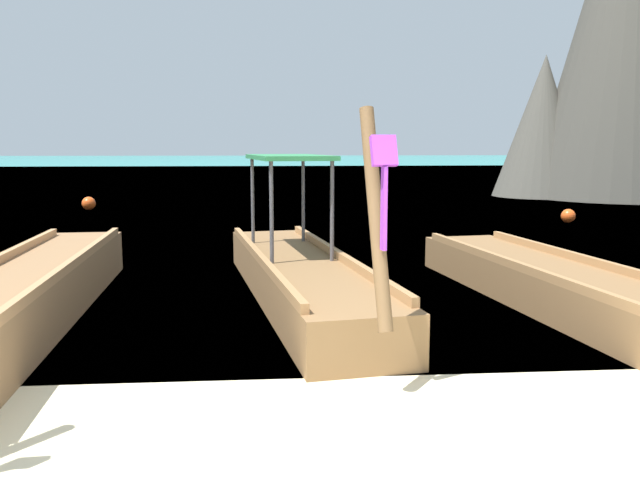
# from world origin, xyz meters

# --- Properties ---
(sea_water) EXTENTS (120.00, 120.00, 0.00)m
(sea_water) POSITION_xyz_m (0.00, 62.16, 0.00)
(sea_water) COLOR teal
(sea_water) RESTS_ON ground
(longtail_boat_orange_ribbon) EXTENTS (1.38, 7.24, 2.46)m
(longtail_boat_orange_ribbon) POSITION_xyz_m (-3.26, 3.98, 0.32)
(longtail_boat_orange_ribbon) COLOR olive
(longtail_boat_orange_ribbon) RESTS_ON ground
(longtail_boat_violet_ribbon) EXTENTS (2.00, 6.37, 2.30)m
(longtail_boat_violet_ribbon) POSITION_xyz_m (-0.19, 5.04, 0.33)
(longtail_boat_violet_ribbon) COLOR brown
(longtail_boat_violet_ribbon) RESTS_ON ground
(longtail_boat_green_ribbon) EXTENTS (2.04, 7.28, 2.32)m
(longtail_boat_green_ribbon) POSITION_xyz_m (3.01, 4.01, 0.26)
(longtail_boat_green_ribbon) COLOR brown
(longtail_boat_green_ribbon) RESTS_ON ground
(karst_rock) EXTENTS (8.15, 6.95, 13.90)m
(karst_rock) POSITION_xyz_m (12.58, 21.05, 6.57)
(karst_rock) COLOR #47443D
(karst_rock) RESTS_ON ground
(mooring_buoy_near) EXTENTS (0.41, 0.41, 0.41)m
(mooring_buoy_near) POSITION_xyz_m (-6.09, 17.29, 0.21)
(mooring_buoy_near) COLOR #EA5119
(mooring_buoy_near) RESTS_ON sea_water
(mooring_buoy_far) EXTENTS (0.36, 0.36, 0.36)m
(mooring_buoy_far) POSITION_xyz_m (7.05, 12.90, 0.18)
(mooring_buoy_far) COLOR #EA5119
(mooring_buoy_far) RESTS_ON sea_water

